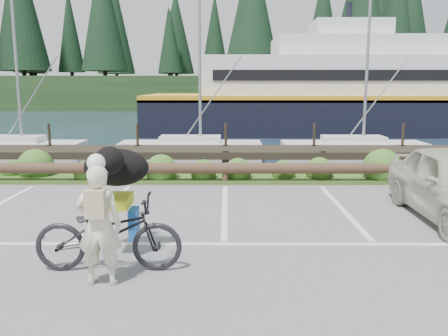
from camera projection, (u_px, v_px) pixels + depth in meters
The scene contains 7 objects.
ground at pixel (224, 237), 8.57m from camera, with size 72.00×72.00×0.00m, color #5E5E60.
harbor_backdrop at pixel (229, 100), 85.79m from camera, with size 170.00×160.00×30.00m.
vegetation_strip at pixel (225, 178), 13.78m from camera, with size 34.00×1.60×0.10m, color #3D5B21.
log_rail at pixel (225, 184), 13.10m from camera, with size 32.00×0.30×0.60m, color #443021, non-canonical shape.
bicycle at pixel (108, 233), 6.95m from camera, with size 0.75×2.15×1.13m, color black.
cyclist at pixel (99, 225), 6.41m from camera, with size 0.61×0.40×1.68m, color beige.
dog at pixel (116, 167), 7.48m from camera, with size 1.04×0.51×0.60m, color black.
Camera 1 is at (0.04, -8.23, 2.72)m, focal length 38.00 mm.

